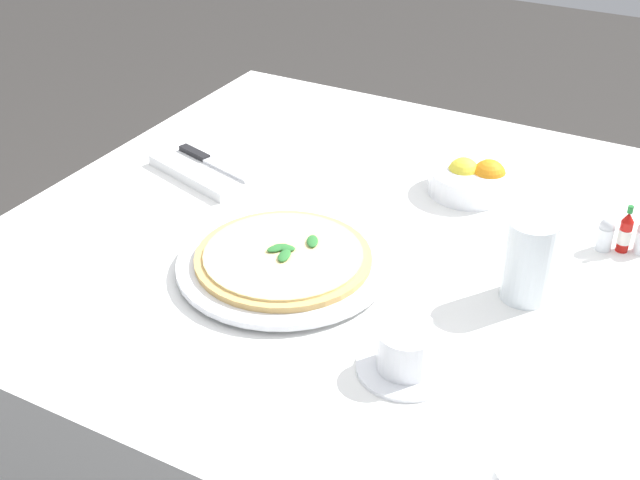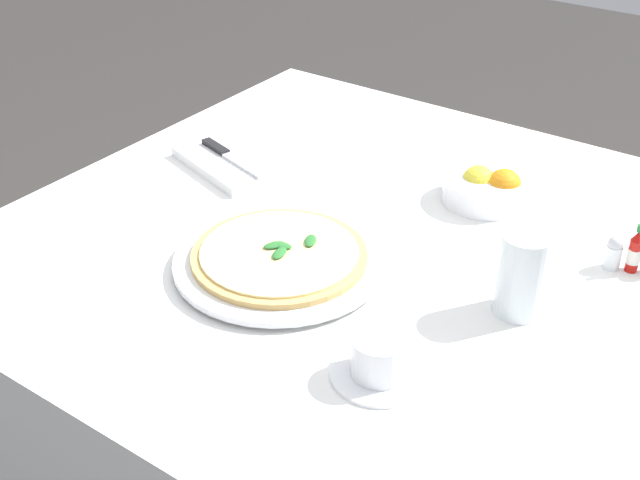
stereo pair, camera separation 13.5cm
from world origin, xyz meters
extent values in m
cube|color=white|center=(0.00, 0.00, 0.72)|extent=(1.13, 1.13, 0.02)
cube|color=white|center=(0.00, 0.56, 0.57)|extent=(1.13, 0.01, 0.28)
cube|color=white|center=(-0.56, 0.00, 0.57)|extent=(0.01, 1.13, 0.28)
cylinder|color=brown|center=(-0.47, 0.47, 0.35)|extent=(0.06, 0.06, 0.71)
cylinder|color=white|center=(-0.05, -0.15, 0.73)|extent=(0.20, 0.20, 0.01)
cylinder|color=white|center=(-0.05, -0.15, 0.74)|extent=(0.33, 0.33, 0.01)
cylinder|color=#DBAD60|center=(-0.05, -0.15, 0.75)|extent=(0.28, 0.28, 0.01)
cylinder|color=#F4DB8E|center=(-0.05, -0.15, 0.76)|extent=(0.25, 0.25, 0.00)
ellipsoid|color=#2D7533|center=(-0.02, -0.11, 0.76)|extent=(0.03, 0.04, 0.01)
ellipsoid|color=#2D7533|center=(-0.04, -0.16, 0.76)|extent=(0.03, 0.04, 0.01)
ellipsoid|color=#2D7533|center=(-0.06, -0.15, 0.76)|extent=(0.03, 0.04, 0.01)
ellipsoid|color=#2D7533|center=(-0.05, -0.14, 0.76)|extent=(0.04, 0.03, 0.01)
cylinder|color=white|center=(0.22, -0.28, 0.73)|extent=(0.13, 0.13, 0.01)
cylinder|color=white|center=(0.22, -0.28, 0.76)|extent=(0.08, 0.08, 0.06)
torus|color=white|center=(0.22, -0.23, 0.76)|extent=(0.01, 0.04, 0.03)
cylinder|color=black|center=(0.22, -0.28, 0.78)|extent=(0.07, 0.07, 0.00)
cylinder|color=black|center=(0.42, -0.44, 0.79)|extent=(0.07, 0.07, 0.00)
cylinder|color=white|center=(0.31, -0.04, 0.79)|extent=(0.07, 0.07, 0.13)
cylinder|color=silver|center=(0.31, -0.04, 0.77)|extent=(0.06, 0.06, 0.09)
cube|color=white|center=(-0.34, 0.07, 0.74)|extent=(0.25, 0.19, 0.02)
cube|color=silver|center=(-0.29, 0.05, 0.75)|extent=(0.12, 0.05, 0.01)
cube|color=black|center=(-0.38, 0.08, 0.75)|extent=(0.08, 0.04, 0.01)
cylinder|color=white|center=(0.12, 0.23, 0.75)|extent=(0.15, 0.15, 0.04)
sphere|color=orange|center=(0.15, 0.24, 0.76)|extent=(0.06, 0.06, 0.06)
sphere|color=yellow|center=(0.11, 0.23, 0.76)|extent=(0.06, 0.06, 0.06)
cylinder|color=#B7140F|center=(0.41, 0.16, 0.75)|extent=(0.02, 0.02, 0.05)
cylinder|color=white|center=(0.41, 0.16, 0.75)|extent=(0.02, 0.02, 0.02)
cone|color=#B7140F|center=(0.41, 0.16, 0.79)|extent=(0.02, 0.02, 0.02)
cylinder|color=#1E722D|center=(0.41, 0.16, 0.80)|extent=(0.01, 0.01, 0.01)
cylinder|color=white|center=(0.38, 0.15, 0.75)|extent=(0.03, 0.03, 0.04)
cylinder|color=#38332D|center=(0.38, 0.15, 0.74)|extent=(0.02, 0.02, 0.03)
sphere|color=silver|center=(0.38, 0.15, 0.77)|extent=(0.02, 0.02, 0.02)
camera|label=1|loc=(0.52, -1.08, 1.46)|focal=46.90mm
camera|label=2|loc=(0.64, -1.01, 1.46)|focal=46.90mm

